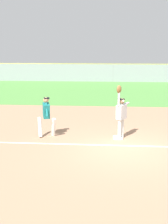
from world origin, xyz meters
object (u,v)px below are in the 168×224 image
(first_base, at_px, (118,138))
(parked_car_blue, at_px, (29,72))
(fielder, at_px, (121,113))
(parked_car_silver, at_px, (126,73))
(parked_car_white, at_px, (74,73))
(baseball, at_px, (123,101))
(runner, at_px, (46,114))

(first_base, distance_m, parked_car_blue, 27.21)
(fielder, relative_size, parked_car_blue, 0.51)
(first_base, bearing_deg, fielder, -7.32)
(parked_car_silver, bearing_deg, first_base, -94.07)
(parked_car_white, relative_size, parked_car_silver, 1.00)
(fielder, xyz_separation_m, baseball, (0.07, -0.15, 0.52))
(runner, distance_m, parked_car_blue, 26.16)
(parked_car_blue, bearing_deg, runner, -75.83)
(parked_car_blue, bearing_deg, fielder, -69.52)
(parked_car_white, xyz_separation_m, parked_car_silver, (6.59, 0.90, 0.00))
(parked_car_blue, bearing_deg, parked_car_white, -9.92)
(parked_car_silver, bearing_deg, runner, -100.84)
(runner, bearing_deg, baseball, -21.53)
(fielder, height_order, parked_car_blue, fielder)
(runner, distance_m, baseball, 3.27)
(fielder, distance_m, baseball, 0.54)
(fielder, relative_size, runner, 1.33)
(parked_car_silver, bearing_deg, parked_car_blue, -179.03)
(runner, height_order, parked_car_white, runner)
(fielder, distance_m, parked_car_silver, 25.26)
(fielder, bearing_deg, parked_car_white, -42.91)
(first_base, height_order, baseball, baseball)
(fielder, xyz_separation_m, parked_car_silver, (1.82, 25.19, -0.45))
(fielder, distance_m, parked_car_blue, 27.27)
(first_base, relative_size, parked_car_white, 0.09)
(first_base, relative_size, runner, 0.22)
(baseball, bearing_deg, parked_car_white, 101.20)
(baseball, distance_m, parked_car_blue, 27.44)
(first_base, height_order, parked_car_silver, parked_car_silver)
(first_base, relative_size, baseball, 5.14)
(parked_car_blue, bearing_deg, parked_car_silver, -2.11)
(fielder, height_order, runner, fielder)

